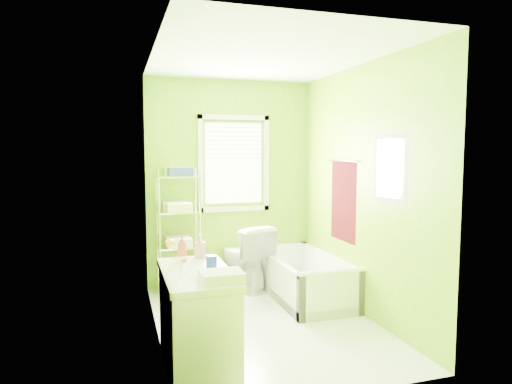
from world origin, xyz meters
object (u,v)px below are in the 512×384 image
object	(u,v)px
toilet	(244,257)
vanity	(198,315)
bathtub	(304,283)
wire_shelf_unit	(179,217)

from	to	relation	value
toilet	vanity	bearing A→B (deg)	47.34
bathtub	wire_shelf_unit	size ratio (longest dim) A/B	1.04
bathtub	toilet	size ratio (longest dim) A/B	1.95
bathtub	wire_shelf_unit	world-z (taller)	wire_shelf_unit
bathtub	vanity	distance (m)	2.01
toilet	wire_shelf_unit	distance (m)	0.94
wire_shelf_unit	toilet	bearing A→B (deg)	-7.17
toilet	wire_shelf_unit	bearing A→B (deg)	-24.02
vanity	bathtub	bearing A→B (deg)	42.24
bathtub	toilet	distance (m)	0.81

